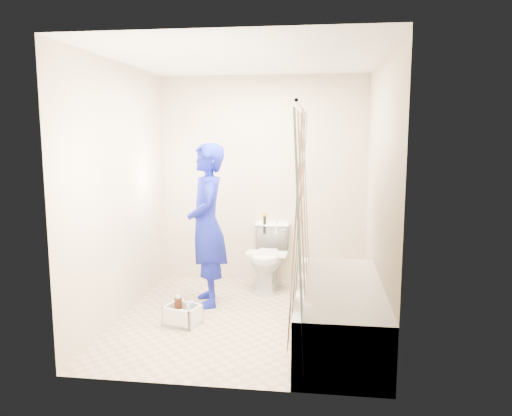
# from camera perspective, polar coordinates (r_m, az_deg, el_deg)

# --- Properties ---
(floor) EXTENTS (2.60, 2.60, 0.00)m
(floor) POSITION_cam_1_polar(r_m,az_deg,el_deg) (4.86, -1.08, -12.53)
(floor) COLOR tan
(floor) RESTS_ON ground
(ceiling) EXTENTS (2.40, 2.60, 0.02)m
(ceiling) POSITION_cam_1_polar(r_m,az_deg,el_deg) (4.57, -1.17, 16.76)
(ceiling) COLOR white
(ceiling) RESTS_ON wall_back
(wall_back) EXTENTS (2.40, 0.02, 2.40)m
(wall_back) POSITION_cam_1_polar(r_m,az_deg,el_deg) (5.84, 0.81, 3.21)
(wall_back) COLOR beige
(wall_back) RESTS_ON ground
(wall_front) EXTENTS (2.40, 0.02, 2.40)m
(wall_front) POSITION_cam_1_polar(r_m,az_deg,el_deg) (3.30, -4.53, -1.07)
(wall_front) COLOR beige
(wall_front) RESTS_ON ground
(wall_left) EXTENTS (0.02, 2.60, 2.40)m
(wall_left) POSITION_cam_1_polar(r_m,az_deg,el_deg) (4.89, -15.17, 1.84)
(wall_left) COLOR beige
(wall_left) RESTS_ON ground
(wall_right) EXTENTS (0.02, 2.60, 2.40)m
(wall_right) POSITION_cam_1_polar(r_m,az_deg,el_deg) (4.54, 14.03, 1.37)
(wall_right) COLOR beige
(wall_right) RESTS_ON ground
(bathtub) EXTENTS (0.70, 1.75, 0.50)m
(bathtub) POSITION_cam_1_polar(r_m,az_deg,el_deg) (4.32, 9.49, -11.61)
(bathtub) COLOR white
(bathtub) RESTS_ON ground
(curtain_rod) EXTENTS (0.02, 1.90, 0.02)m
(curtain_rod) POSITION_cam_1_polar(r_m,az_deg,el_deg) (4.06, 5.34, 11.37)
(curtain_rod) COLOR silver
(curtain_rod) RESTS_ON wall_back
(shower_curtain) EXTENTS (0.06, 1.75, 1.80)m
(shower_curtain) POSITION_cam_1_polar(r_m,az_deg,el_deg) (4.12, 5.16, -1.66)
(shower_curtain) COLOR white
(shower_curtain) RESTS_ON curtain_rod
(toilet) EXTENTS (0.45, 0.73, 0.73)m
(toilet) POSITION_cam_1_polar(r_m,az_deg,el_deg) (5.66, 1.42, -5.59)
(toilet) COLOR silver
(toilet) RESTS_ON ground
(tank_lid) EXTENTS (0.46, 0.22, 0.03)m
(tank_lid) POSITION_cam_1_polar(r_m,az_deg,el_deg) (5.53, 1.23, -5.25)
(tank_lid) COLOR white
(tank_lid) RESTS_ON toilet
(tank_internals) EXTENTS (0.18, 0.06, 0.24)m
(tank_internals) POSITION_cam_1_polar(r_m,az_deg,el_deg) (5.77, 1.35, -1.72)
(tank_internals) COLOR black
(tank_internals) RESTS_ON toilet
(plumber) EXTENTS (0.55, 0.69, 1.65)m
(plumber) POSITION_cam_1_polar(r_m,az_deg,el_deg) (5.07, -5.62, -1.95)
(plumber) COLOR #1017A2
(plumber) RESTS_ON ground
(cleaning_caddy) EXTENTS (0.36, 0.32, 0.23)m
(cleaning_caddy) POSITION_cam_1_polar(r_m,az_deg,el_deg) (4.73, -8.31, -12.10)
(cleaning_caddy) COLOR silver
(cleaning_caddy) RESTS_ON ground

